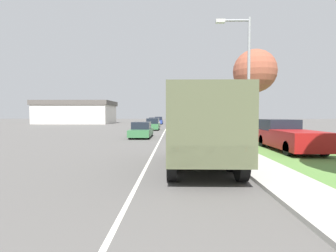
{
  "coord_description": "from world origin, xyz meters",
  "views": [
    {
      "loc": [
        1.09,
        1.47,
        2.1
      ],
      "look_at": [
        0.85,
        13.07,
        1.59
      ],
      "focal_mm": 28.0,
      "sensor_mm": 36.0,
      "label": 1
    }
  ],
  "objects_px": {
    "car_fourth_ahead": "(159,121)",
    "lamp_post": "(244,73)",
    "car_second_ahead": "(153,125)",
    "pickup_truck": "(288,136)",
    "military_truck": "(200,125)",
    "car_nearest_ahead": "(141,130)",
    "car_third_ahead": "(154,123)"
  },
  "relations": [
    {
      "from": "car_fourth_ahead",
      "to": "lamp_post",
      "type": "xyz_separation_m",
      "value": [
        6.63,
        -43.88,
        3.39
      ]
    },
    {
      "from": "lamp_post",
      "to": "car_second_ahead",
      "type": "bearing_deg",
      "value": 105.59
    },
    {
      "from": "lamp_post",
      "to": "pickup_truck",
      "type": "bearing_deg",
      "value": 37.9
    },
    {
      "from": "military_truck",
      "to": "car_nearest_ahead",
      "type": "height_order",
      "value": "military_truck"
    },
    {
      "from": "car_second_ahead",
      "to": "military_truck",
      "type": "bearing_deg",
      "value": -81.3
    },
    {
      "from": "car_third_ahead",
      "to": "lamp_post",
      "type": "relative_size",
      "value": 0.64
    },
    {
      "from": "car_fourth_ahead",
      "to": "car_third_ahead",
      "type": "bearing_deg",
      "value": -89.98
    },
    {
      "from": "car_third_ahead",
      "to": "lamp_post",
      "type": "bearing_deg",
      "value": -77.72
    },
    {
      "from": "car_nearest_ahead",
      "to": "car_third_ahead",
      "type": "distance_m",
      "value": 19.59
    },
    {
      "from": "car_fourth_ahead",
      "to": "pickup_truck",
      "type": "bearing_deg",
      "value": -76.57
    },
    {
      "from": "car_fourth_ahead",
      "to": "lamp_post",
      "type": "relative_size",
      "value": 0.73
    },
    {
      "from": "car_third_ahead",
      "to": "car_fourth_ahead",
      "type": "height_order",
      "value": "car_fourth_ahead"
    },
    {
      "from": "car_second_ahead",
      "to": "car_fourth_ahead",
      "type": "bearing_deg",
      "value": 91.02
    },
    {
      "from": "military_truck",
      "to": "car_fourth_ahead",
      "type": "height_order",
      "value": "military_truck"
    },
    {
      "from": "car_nearest_ahead",
      "to": "car_fourth_ahead",
      "type": "distance_m",
      "value": 33.01
    },
    {
      "from": "car_third_ahead",
      "to": "pickup_truck",
      "type": "height_order",
      "value": "pickup_truck"
    },
    {
      "from": "car_fourth_ahead",
      "to": "pickup_truck",
      "type": "xyz_separation_m",
      "value": [
        9.88,
        -41.35,
        0.13
      ]
    },
    {
      "from": "car_second_ahead",
      "to": "lamp_post",
      "type": "height_order",
      "value": "lamp_post"
    },
    {
      "from": "car_nearest_ahead",
      "to": "car_fourth_ahead",
      "type": "xyz_separation_m",
      "value": [
        -0.27,
        33.0,
        0.08
      ]
    },
    {
      "from": "car_second_ahead",
      "to": "car_fourth_ahead",
      "type": "relative_size",
      "value": 0.81
    },
    {
      "from": "military_truck",
      "to": "car_third_ahead",
      "type": "bearing_deg",
      "value": 97.25
    },
    {
      "from": "car_fourth_ahead",
      "to": "lamp_post",
      "type": "height_order",
      "value": "lamp_post"
    },
    {
      "from": "car_third_ahead",
      "to": "car_fourth_ahead",
      "type": "xyz_separation_m",
      "value": [
        -0.0,
        13.42,
        0.01
      ]
    },
    {
      "from": "car_second_ahead",
      "to": "lamp_post",
      "type": "xyz_separation_m",
      "value": [
        6.25,
        -22.4,
        3.41
      ]
    },
    {
      "from": "car_nearest_ahead",
      "to": "car_fourth_ahead",
      "type": "relative_size",
      "value": 0.96
    },
    {
      "from": "car_third_ahead",
      "to": "car_fourth_ahead",
      "type": "relative_size",
      "value": 0.87
    },
    {
      "from": "military_truck",
      "to": "car_second_ahead",
      "type": "height_order",
      "value": "military_truck"
    },
    {
      "from": "military_truck",
      "to": "lamp_post",
      "type": "relative_size",
      "value": 0.98
    },
    {
      "from": "military_truck",
      "to": "car_fourth_ahead",
      "type": "bearing_deg",
      "value": 95.18
    },
    {
      "from": "military_truck",
      "to": "car_second_ahead",
      "type": "relative_size",
      "value": 1.65
    },
    {
      "from": "military_truck",
      "to": "car_nearest_ahead",
      "type": "xyz_separation_m",
      "value": [
        -3.96,
        13.59,
        -1.05
      ]
    },
    {
      "from": "car_second_ahead",
      "to": "pickup_truck",
      "type": "distance_m",
      "value": 22.03
    }
  ]
}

